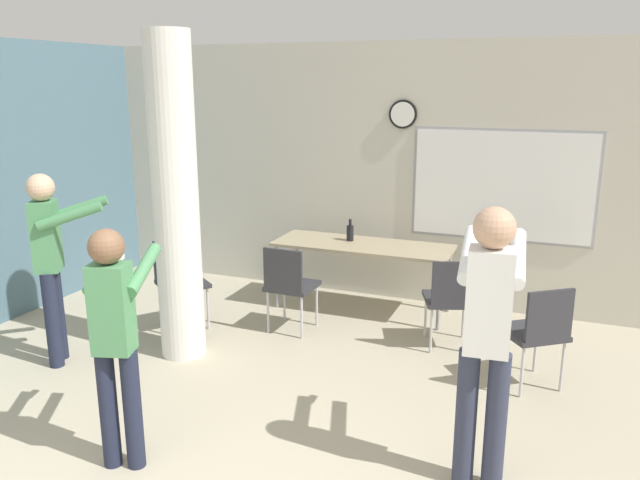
{
  "coord_description": "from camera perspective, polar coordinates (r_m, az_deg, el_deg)",
  "views": [
    {
      "loc": [
        1.74,
        -1.55,
        2.4
      ],
      "look_at": [
        -0.02,
        2.91,
        1.17
      ],
      "focal_mm": 35.0,
      "sensor_mm": 36.0,
      "label": 1
    }
  ],
  "objects": [
    {
      "name": "person_watching_back",
      "position": [
        5.71,
        -23.38,
        -1.22
      ],
      "size": [
        0.67,
        0.58,
        1.66
      ],
      "color": "#1E2338",
      "rests_on": "ground_plane"
    },
    {
      "name": "chair_table_right",
      "position": [
        5.77,
        11.87,
        -5.01
      ],
      "size": [
        0.57,
        0.57,
        0.87
      ],
      "color": "#2D2D33",
      "rests_on": "ground_plane"
    },
    {
      "name": "bottle_on_table",
      "position": [
        6.67,
        2.77,
        0.69
      ],
      "size": [
        0.08,
        0.08,
        0.24
      ],
      "color": "black",
      "rests_on": "folding_table"
    },
    {
      "name": "chair_table_left",
      "position": [
        6.03,
        -2.84,
        -3.86
      ],
      "size": [
        0.45,
        0.45,
        0.87
      ],
      "color": "#2D2D33",
      "rests_on": "ground_plane"
    },
    {
      "name": "wall_back",
      "position": [
        6.9,
        6.96,
        5.99
      ],
      "size": [
        8.0,
        0.15,
        2.8
      ],
      "color": "beige",
      "rests_on": "ground_plane"
    },
    {
      "name": "person_playing_side",
      "position": [
        3.75,
        15.06,
        -7.69
      ],
      "size": [
        0.41,
        0.67,
        1.73
      ],
      "color": "#2D3347",
      "rests_on": "ground_plane"
    },
    {
      "name": "chair_mid_room",
      "position": [
        5.22,
        19.27,
        -7.65
      ],
      "size": [
        0.62,
        0.62,
        0.87
      ],
      "color": "#2D2D33",
      "rests_on": "ground_plane"
    },
    {
      "name": "person_playing_front",
      "position": [
        4.04,
        -18.21,
        -7.83
      ],
      "size": [
        0.46,
        0.62,
        1.56
      ],
      "color": "#1E2338",
      "rests_on": "ground_plane"
    },
    {
      "name": "support_pillar",
      "position": [
        5.46,
        -13.07,
        3.49
      ],
      "size": [
        0.39,
        0.39,
        2.8
      ],
      "color": "silver",
      "rests_on": "ground_plane"
    },
    {
      "name": "chair_near_pillar",
      "position": [
        6.27,
        -13.09,
        -3.5
      ],
      "size": [
        0.62,
        0.62,
        0.87
      ],
      "color": "#2D2D33",
      "rests_on": "ground_plane"
    },
    {
      "name": "folding_table",
      "position": [
        6.57,
        3.92,
        -0.76
      ],
      "size": [
        1.87,
        0.67,
        0.73
      ],
      "color": "tan",
      "rests_on": "ground_plane"
    }
  ]
}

